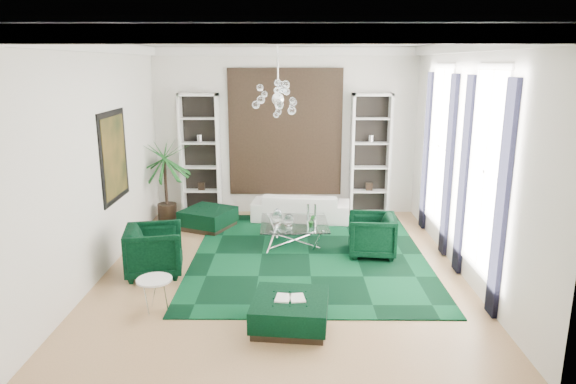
{
  "coord_description": "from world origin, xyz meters",
  "views": [
    {
      "loc": [
        0.16,
        -8.28,
        3.44
      ],
      "look_at": [
        0.09,
        0.5,
        1.24
      ],
      "focal_mm": 32.0,
      "sensor_mm": 36.0,
      "label": 1
    }
  ],
  "objects_px": {
    "ottoman_side": "(208,219)",
    "ottoman_front": "(290,312)",
    "armchair_right": "(372,235)",
    "armchair_left": "(154,250)",
    "sofa": "(301,207)",
    "palm": "(165,170)",
    "coffee_table": "(294,233)",
    "side_table": "(155,295)"
  },
  "relations": [
    {
      "from": "palm",
      "to": "coffee_table",
      "type": "bearing_deg",
      "value": -28.75
    },
    {
      "from": "armchair_left",
      "to": "ottoman_side",
      "type": "relative_size",
      "value": 0.96
    },
    {
      "from": "ottoman_side",
      "to": "palm",
      "type": "relative_size",
      "value": 0.41
    },
    {
      "from": "side_table",
      "to": "palm",
      "type": "bearing_deg",
      "value": 101.22
    },
    {
      "from": "armchair_right",
      "to": "ottoman_side",
      "type": "xyz_separation_m",
      "value": [
        -3.26,
        1.57,
        -0.17
      ]
    },
    {
      "from": "sofa",
      "to": "armchair_right",
      "type": "distance_m",
      "value": 2.5
    },
    {
      "from": "armchair_right",
      "to": "ottoman_side",
      "type": "relative_size",
      "value": 0.89
    },
    {
      "from": "armchair_right",
      "to": "palm",
      "type": "distance_m",
      "value": 4.83
    },
    {
      "from": "sofa",
      "to": "armchair_left",
      "type": "distance_m",
      "value": 3.95
    },
    {
      "from": "coffee_table",
      "to": "palm",
      "type": "xyz_separation_m",
      "value": [
        -2.85,
        1.57,
        0.93
      ]
    },
    {
      "from": "armchair_right",
      "to": "armchair_left",
      "type": "bearing_deg",
      "value": -70.78
    },
    {
      "from": "sofa",
      "to": "ottoman_front",
      "type": "height_order",
      "value": "sofa"
    },
    {
      "from": "side_table",
      "to": "palm",
      "type": "xyz_separation_m",
      "value": [
        -0.87,
        4.38,
        0.91
      ]
    },
    {
      "from": "armchair_right",
      "to": "ottoman_front",
      "type": "bearing_deg",
      "value": -23.63
    },
    {
      "from": "sofa",
      "to": "ottoman_side",
      "type": "relative_size",
      "value": 2.26
    },
    {
      "from": "sofa",
      "to": "ottoman_side",
      "type": "distance_m",
      "value": 2.08
    },
    {
      "from": "armchair_left",
      "to": "armchair_right",
      "type": "bearing_deg",
      "value": -87.46
    },
    {
      "from": "ottoman_front",
      "to": "armchair_left",
      "type": "bearing_deg",
      "value": 142.46
    },
    {
      "from": "coffee_table",
      "to": "side_table",
      "type": "bearing_deg",
      "value": -125.22
    },
    {
      "from": "sofa",
      "to": "side_table",
      "type": "xyz_separation_m",
      "value": [
        -2.14,
        -4.41,
        -0.07
      ]
    },
    {
      "from": "ottoman_front",
      "to": "palm",
      "type": "height_order",
      "value": "palm"
    },
    {
      "from": "sofa",
      "to": "coffee_table",
      "type": "xyz_separation_m",
      "value": [
        -0.16,
        -1.6,
        -0.09
      ]
    },
    {
      "from": "sofa",
      "to": "armchair_right",
      "type": "height_order",
      "value": "armchair_right"
    },
    {
      "from": "armchair_left",
      "to": "coffee_table",
      "type": "relative_size",
      "value": 0.71
    },
    {
      "from": "armchair_left",
      "to": "ottoman_front",
      "type": "relative_size",
      "value": 0.92
    },
    {
      "from": "coffee_table",
      "to": "palm",
      "type": "height_order",
      "value": "palm"
    },
    {
      "from": "coffee_table",
      "to": "side_table",
      "type": "relative_size",
      "value": 2.57
    },
    {
      "from": "armchair_right",
      "to": "ottoman_side",
      "type": "distance_m",
      "value": 3.62
    },
    {
      "from": "coffee_table",
      "to": "palm",
      "type": "relative_size",
      "value": 0.56
    },
    {
      "from": "armchair_right",
      "to": "coffee_table",
      "type": "height_order",
      "value": "armchair_right"
    },
    {
      "from": "armchair_right",
      "to": "side_table",
      "type": "distance_m",
      "value": 4.08
    },
    {
      "from": "sofa",
      "to": "side_table",
      "type": "bearing_deg",
      "value": 70.73
    },
    {
      "from": "sofa",
      "to": "armchair_right",
      "type": "bearing_deg",
      "value": 126.98
    },
    {
      "from": "sofa",
      "to": "armchair_left",
      "type": "height_order",
      "value": "armchair_left"
    },
    {
      "from": "armchair_left",
      "to": "sofa",
      "type": "bearing_deg",
      "value": -50.16
    },
    {
      "from": "armchair_right",
      "to": "coffee_table",
      "type": "bearing_deg",
      "value": -106.02
    },
    {
      "from": "ottoman_side",
      "to": "ottoman_front",
      "type": "distance_m",
      "value": 4.58
    },
    {
      "from": "armchair_right",
      "to": "ottoman_front",
      "type": "relative_size",
      "value": 0.86
    },
    {
      "from": "coffee_table",
      "to": "ottoman_side",
      "type": "distance_m",
      "value": 2.1
    },
    {
      "from": "sofa",
      "to": "coffee_table",
      "type": "bearing_deg",
      "value": 91.07
    },
    {
      "from": "armchair_left",
      "to": "side_table",
      "type": "bearing_deg",
      "value": -176.38
    },
    {
      "from": "coffee_table",
      "to": "armchair_right",
      "type": "bearing_deg",
      "value": -21.63
    }
  ]
}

